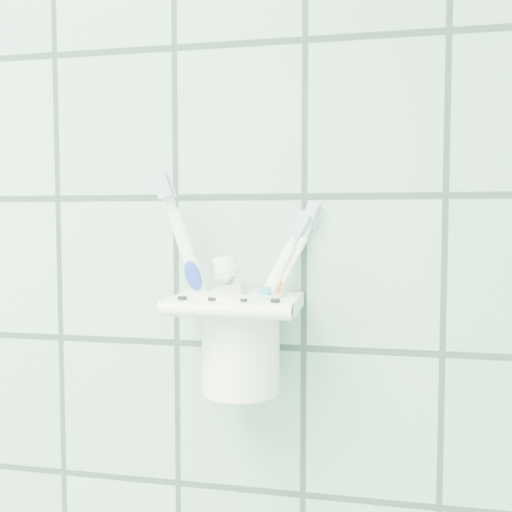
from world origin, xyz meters
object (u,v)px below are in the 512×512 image
Objects in this scene: toothbrush_pink at (229,272)px; toothpaste_tube at (246,311)px; toothbrush_blue at (227,281)px; holder_bracket at (236,305)px; toothbrush_orange at (222,286)px; cup at (241,338)px.

toothbrush_pink is 0.04m from toothpaste_tube.
toothbrush_blue is 1.47× the size of toothpaste_tube.
holder_bracket is 0.92× the size of toothpaste_tube.
toothpaste_tube reaches higher than holder_bracket.
toothbrush_orange reaches higher than toothpaste_tube.
toothbrush_orange is 1.39× the size of toothpaste_tube.
holder_bracket is at bearing 37.58° from toothbrush_blue.
holder_bracket is 1.24× the size of cup.
toothbrush_blue is at bearing -155.64° from cup.
cup is (0.00, 0.00, -0.03)m from holder_bracket.
toothbrush_blue is at bearing -169.56° from toothpaste_tube.
toothbrush_pink is 0.01m from toothbrush_blue.
holder_bracket is 0.62× the size of toothbrush_blue.
cup is at bearing 50.96° from toothbrush_blue.
toothbrush_blue is at bearing -36.22° from toothbrush_orange.
toothbrush_blue is 0.03m from toothpaste_tube.
holder_bracket is 0.02m from toothbrush_orange.
toothbrush_pink is (-0.01, 0.01, 0.03)m from holder_bracket.
cup is at bearing 49.20° from holder_bracket.
toothbrush_orange is at bearing 175.49° from toothpaste_tube.
cup is at bearing -17.45° from toothbrush_pink.
toothbrush_pink reaches higher than holder_bracket.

